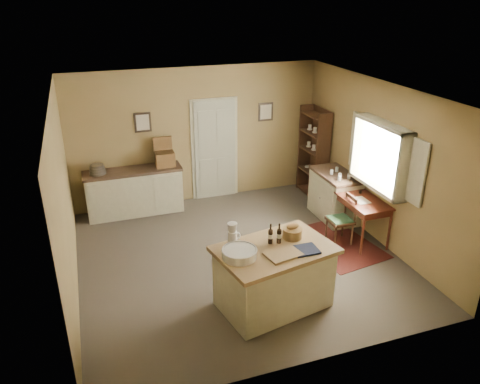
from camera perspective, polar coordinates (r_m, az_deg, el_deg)
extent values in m
plane|color=brown|center=(7.75, -0.30, -7.91)|extent=(5.00, 5.00, 0.00)
cube|color=olive|center=(9.40, -5.24, 6.85)|extent=(5.00, 0.10, 2.70)
cube|color=olive|center=(5.09, 8.83, -8.87)|extent=(5.00, 0.10, 2.70)
cube|color=olive|center=(6.83, -20.64, -1.33)|extent=(0.10, 5.00, 2.70)
cube|color=olive|center=(8.22, 16.45, 3.46)|extent=(0.10, 5.00, 2.70)
plane|color=silver|center=(6.73, -0.35, 12.04)|extent=(5.00, 5.00, 0.00)
cube|color=#AEAD95|center=(9.55, -3.09, 5.33)|extent=(0.97, 0.06, 2.11)
cube|color=black|center=(9.10, -11.79, 8.31)|extent=(0.32, 0.02, 0.38)
cube|color=beige|center=(9.09, -11.77, 8.29)|extent=(0.24, 0.01, 0.30)
cube|color=black|center=(9.71, 3.15, 9.74)|extent=(0.32, 0.02, 0.38)
cube|color=beige|center=(9.70, 3.17, 9.72)|extent=(0.24, 0.01, 0.30)
cube|color=beige|center=(8.12, 16.24, 0.72)|extent=(0.25, 1.32, 0.06)
cube|color=beige|center=(7.78, 17.13, 7.91)|extent=(0.25, 1.32, 0.06)
cube|color=white|center=(8.00, 17.38, 4.31)|extent=(0.01, 1.20, 1.00)
cube|color=beige|center=(7.38, 20.78, 2.21)|extent=(0.04, 0.35, 1.00)
cube|color=beige|center=(8.62, 14.07, 6.06)|extent=(0.04, 0.35, 1.00)
cube|color=beige|center=(6.48, 4.15, -10.50)|extent=(1.57, 1.15, 0.85)
cube|color=#9A7C4B|center=(6.24, 4.27, -7.04)|extent=(1.69, 1.27, 0.06)
cylinder|color=white|center=(5.98, -0.07, -7.52)|extent=(0.44, 0.44, 0.11)
cube|color=#9A7C4B|center=(6.06, 5.27, -7.56)|extent=(0.50, 0.39, 0.03)
cube|color=black|center=(6.19, 7.85, -7.01)|extent=(0.36, 0.29, 0.02)
cylinder|color=olive|center=(6.45, 6.40, -5.01)|extent=(0.27, 0.27, 0.14)
cylinder|color=black|center=(6.25, 3.74, -5.10)|extent=(0.06, 0.06, 0.29)
cylinder|color=black|center=(6.27, 4.79, -5.05)|extent=(0.06, 0.06, 0.29)
cube|color=beige|center=(9.23, -12.72, -0.10)|extent=(1.79, 0.49, 0.85)
cube|color=#332319|center=(9.06, -12.97, 2.50)|extent=(1.83, 0.52, 0.05)
cube|color=#513519|center=(9.08, -9.14, 3.97)|extent=(0.36, 0.27, 0.28)
cylinder|color=#59544F|center=(8.99, -16.99, 2.67)|extent=(0.30, 0.30, 0.18)
cube|color=#41120C|center=(8.28, 11.67, -6.19)|extent=(1.33, 1.75, 0.01)
cube|color=#38150C|center=(8.17, 14.83, -1.06)|extent=(0.59, 0.97, 0.03)
cube|color=#38150C|center=(8.19, 14.78, -1.50)|extent=(0.53, 0.91, 0.10)
cube|color=silver|center=(8.13, 14.55, -0.99)|extent=(0.22, 0.30, 0.01)
cylinder|color=black|center=(8.40, 14.45, 0.01)|extent=(0.05, 0.05, 0.05)
cylinder|color=#38150C|center=(7.88, 14.71, -5.17)|extent=(0.04, 0.04, 0.72)
cylinder|color=#38150C|center=(8.15, 17.73, -4.52)|extent=(0.04, 0.04, 0.72)
cylinder|color=#38150C|center=(8.54, 11.53, -2.50)|extent=(0.04, 0.04, 0.72)
cylinder|color=#38150C|center=(8.79, 14.42, -1.99)|extent=(0.04, 0.04, 0.72)
cube|color=beige|center=(9.01, 11.43, -0.58)|extent=(0.57, 1.04, 0.85)
cube|color=#332319|center=(8.84, 11.66, 2.08)|extent=(0.60, 1.08, 0.05)
cylinder|color=silver|center=(8.68, 12.04, 2.12)|extent=(0.25, 0.25, 0.09)
cube|color=#331D12|center=(9.48, 10.04, 4.00)|extent=(0.31, 0.04, 1.84)
cube|color=#331D12|center=(10.14, 7.93, 5.45)|extent=(0.31, 0.04, 1.84)
cube|color=#331D12|center=(9.87, 9.71, 4.83)|extent=(0.02, 0.83, 1.84)
cube|color=#331D12|center=(10.12, 8.64, 0.06)|extent=(0.31, 0.79, 0.03)
cube|color=#331D12|center=(9.95, 8.80, 2.49)|extent=(0.31, 0.79, 0.03)
cube|color=#331D12|center=(9.79, 8.97, 5.01)|extent=(0.31, 0.79, 0.03)
cube|color=#331D12|center=(9.68, 9.11, 7.07)|extent=(0.31, 0.79, 0.03)
cube|color=#331D12|center=(9.58, 9.25, 9.19)|extent=(0.31, 0.79, 0.03)
cylinder|color=white|center=(9.77, 8.99, 5.34)|extent=(0.12, 0.12, 0.11)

